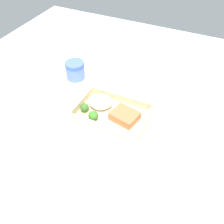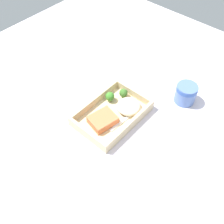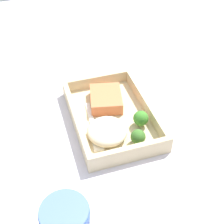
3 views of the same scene
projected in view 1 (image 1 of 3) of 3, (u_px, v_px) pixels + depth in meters
ground_plane at (112, 119)px, 97.75cm from camera, size 160.00×160.00×2.00cm
takeout_tray at (112, 116)px, 96.66cm from camera, size 27.07×18.53×1.20cm
tray_rim at (112, 112)px, 95.18cm from camera, size 27.07×18.53×3.11cm
salmon_fillet at (124, 116)px, 93.53cm from camera, size 10.59×9.33×3.02cm
mashed_potatoes at (101, 102)px, 98.84cm from camera, size 8.98×8.88×3.62cm
broccoli_floret_1 at (93, 116)px, 92.69cm from camera, size 3.50×3.50×4.05cm
broccoli_floret_2 at (85, 108)px, 96.06cm from camera, size 3.27×3.27×3.78cm
fork at (111, 104)px, 100.41cm from camera, size 15.88×2.93×0.44cm
paper_cup at (75, 69)px, 112.24cm from camera, size 8.21×8.21×7.86cm
receipt_slip at (124, 171)px, 79.81cm from camera, size 10.42×13.16×0.24cm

